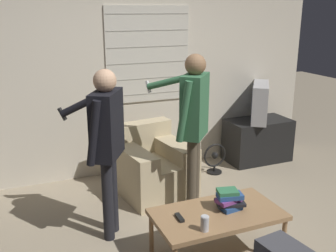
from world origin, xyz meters
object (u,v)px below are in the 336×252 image
at_px(armchair_beige, 151,166).
at_px(person_right_standing, 193,116).
at_px(person_left_standing, 106,135).
at_px(tv, 260,102).
at_px(spare_remote, 180,218).
at_px(coffee_table, 217,216).
at_px(book_stack, 229,200).
at_px(floor_fan, 215,159).
at_px(soda_can, 205,223).

relative_size(armchair_beige, person_right_standing, 0.57).
bearing_deg(person_left_standing, tv, -34.67).
bearing_deg(spare_remote, person_right_standing, 60.37).
distance_m(coffee_table, person_right_standing, 1.07).
xyz_separation_m(armchair_beige, book_stack, (0.19, -1.42, 0.20)).
bearing_deg(floor_fan, person_right_standing, -131.98).
bearing_deg(tv, spare_remote, -12.55).
bearing_deg(person_right_standing, person_left_standing, 138.40).
distance_m(coffee_table, soda_can, 0.33).
relative_size(book_stack, soda_can, 2.15).
bearing_deg(spare_remote, soda_can, -63.02).
distance_m(person_left_standing, soda_can, 1.17).
relative_size(person_left_standing, floor_fan, 3.96).
xyz_separation_m(spare_remote, floor_fan, (1.23, 1.60, -0.25)).
xyz_separation_m(book_stack, soda_can, (-0.36, -0.23, -0.02)).
xyz_separation_m(armchair_beige, spare_remote, (-0.27, -1.41, 0.13)).
bearing_deg(soda_can, floor_fan, 58.64).
distance_m(person_right_standing, book_stack, 0.97).
height_order(person_right_standing, soda_can, person_right_standing).
bearing_deg(spare_remote, armchair_beige, 81.54).
relative_size(coffee_table, spare_remote, 8.26).
bearing_deg(person_right_standing, soda_can, -159.65).
xyz_separation_m(coffee_table, book_stack, (0.12, 0.02, 0.12)).
xyz_separation_m(book_stack, spare_remote, (-0.46, 0.01, -0.07)).
bearing_deg(person_left_standing, person_right_standing, -51.91).
height_order(armchair_beige, person_right_standing, person_right_standing).
xyz_separation_m(armchair_beige, soda_can, (-0.17, -1.64, 0.18)).
height_order(coffee_table, book_stack, book_stack).
xyz_separation_m(book_stack, floor_fan, (0.76, 1.61, -0.33)).
bearing_deg(book_stack, person_left_standing, 141.89).
distance_m(armchair_beige, spare_remote, 1.44).
xyz_separation_m(coffee_table, tv, (1.66, 1.80, 0.45)).
bearing_deg(armchair_beige, tv, -176.42).
bearing_deg(coffee_table, person_left_standing, 137.03).
relative_size(tv, floor_fan, 1.74).
bearing_deg(book_stack, tv, 49.17).
height_order(armchair_beige, spare_remote, armchair_beige).
xyz_separation_m(person_left_standing, soda_can, (0.52, -0.92, -0.51)).
distance_m(coffee_table, spare_remote, 0.35).
relative_size(book_stack, spare_remote, 2.06).
bearing_deg(person_left_standing, book_stack, -97.16).
relative_size(person_left_standing, book_stack, 5.88).
height_order(coffee_table, soda_can, soda_can).
relative_size(armchair_beige, person_left_standing, 0.59).
distance_m(person_left_standing, book_stack, 1.22).
distance_m(armchair_beige, soda_can, 1.66).
xyz_separation_m(coffee_table, person_left_standing, (-0.76, 0.71, 0.61)).
distance_m(tv, person_right_standing, 1.81).
relative_size(armchair_beige, floor_fan, 2.35).
height_order(book_stack, spare_remote, book_stack).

